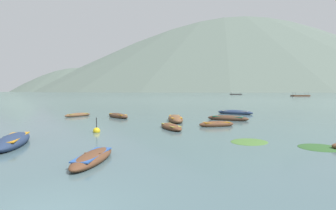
{
  "coord_description": "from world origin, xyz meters",
  "views": [
    {
      "loc": [
        2.97,
        -5.18,
        2.99
      ],
      "look_at": [
        2.86,
        42.2,
        0.29
      ],
      "focal_mm": 26.03,
      "sensor_mm": 36.0,
      "label": 1
    }
  ],
  "objects": [
    {
      "name": "rowboat_9",
      "position": [
        7.1,
        15.38,
        0.18
      ],
      "size": [
        3.25,
        1.65,
        0.57
      ],
      "color": "brown",
      "rests_on": "ground"
    },
    {
      "name": "rowboat_4",
      "position": [
        -0.22,
        4.98,
        0.16
      ],
      "size": [
        1.49,
        3.52,
        0.52
      ],
      "color": "brown",
      "rests_on": "ground"
    },
    {
      "name": "mountain_1",
      "position": [
        -368.41,
        1220.53,
        123.78
      ],
      "size": [
        727.99,
        727.99,
        247.57
      ],
      "primitive_type": "cone",
      "color": "#56665B",
      "rests_on": "ground"
    },
    {
      "name": "ground_plane",
      "position": [
        0.0,
        1500.0,
        0.0
      ],
      "size": [
        6000.0,
        6000.0,
        0.0
      ],
      "primitive_type": "plane",
      "color": "#476066"
    },
    {
      "name": "weed_patch_2",
      "position": [
        7.76,
        8.99,
        0.0
      ],
      "size": [
        3.0,
        2.89,
        0.14
      ],
      "primitive_type": "ellipsoid",
      "rotation": [
        0.0,
        0.0,
        0.56
      ],
      "color": "#477033",
      "rests_on": "ground"
    },
    {
      "name": "ferry_0",
      "position": [
        60.67,
        201.62,
        0.45
      ],
      "size": [
        9.97,
        3.99,
        2.54
      ],
      "color": "#2D2826",
      "rests_on": "ground"
    },
    {
      "name": "rowboat_6",
      "position": [
        9.14,
        19.75,
        0.2
      ],
      "size": [
        4.28,
        2.73,
        0.63
      ],
      "color": "#4C3323",
      "rests_on": "ground"
    },
    {
      "name": "rowboat_10",
      "position": [
        -7.78,
        23.67,
        0.16
      ],
      "size": [
        2.79,
        3.17,
        0.5
      ],
      "color": "brown",
      "rests_on": "ground"
    },
    {
      "name": "weed_patch_1",
      "position": [
        11.02,
        7.52,
        0.0
      ],
      "size": [
        2.44,
        2.23,
        0.14
      ],
      "primitive_type": "ellipsoid",
      "rotation": [
        0.0,
        0.0,
        1.69
      ],
      "color": "#2D5628",
      "rests_on": "ground"
    },
    {
      "name": "mooring_buoy",
      "position": [
        -2.22,
        12.34,
        0.11
      ],
      "size": [
        0.51,
        0.51,
        1.23
      ],
      "color": "yellow",
      "rests_on": "ground"
    },
    {
      "name": "rowboat_0",
      "position": [
        3.21,
        13.93,
        0.17
      ],
      "size": [
        2.24,
        3.51,
        0.52
      ],
      "color": "brown",
      "rests_on": "ground"
    },
    {
      "name": "rowboat_3",
      "position": [
        3.71,
        18.71,
        0.25
      ],
      "size": [
        1.73,
        4.34,
        0.79
      ],
      "color": "brown",
      "rests_on": "ground"
    },
    {
      "name": "rowboat_1",
      "position": [
        11.77,
        26.61,
        0.21
      ],
      "size": [
        4.57,
        3.3,
        0.66
      ],
      "color": "navy",
      "rests_on": "ground"
    },
    {
      "name": "mountain_3",
      "position": [
        677.56,
        1338.47,
        219.45
      ],
      "size": [
        1336.69,
        1336.69,
        438.91
      ],
      "primitive_type": "cone",
      "color": "#4C5B56",
      "rests_on": "ground"
    },
    {
      "name": "ferry_1",
      "position": [
        79.82,
        136.05,
        0.45
      ],
      "size": [
        9.65,
        4.12,
        2.54
      ],
      "color": "brown",
      "rests_on": "ground"
    },
    {
      "name": "mountain_2",
      "position": [
        323.17,
        1460.06,
        280.41
      ],
      "size": [
        2003.46,
        2003.46,
        560.83
      ],
      "primitive_type": "cone",
      "color": "#56665B",
      "rests_on": "ground"
    },
    {
      "name": "mountain_0",
      "position": [
        -980.22,
        1577.3,
        115.88
      ],
      "size": [
        665.3,
        665.3,
        231.76
      ],
      "primitive_type": "cone",
      "color": "#56665B",
      "rests_on": "ground"
    },
    {
      "name": "rowboat_11",
      "position": [
        -2.7,
        22.27,
        0.2
      ],
      "size": [
        3.38,
        3.74,
        0.63
      ],
      "color": "#4C3323",
      "rests_on": "ground"
    },
    {
      "name": "rowboat_5",
      "position": [
        -5.6,
        8.12,
        0.23
      ],
      "size": [
        2.57,
        4.63,
        0.75
      ],
      "color": "navy",
      "rests_on": "ground"
    }
  ]
}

